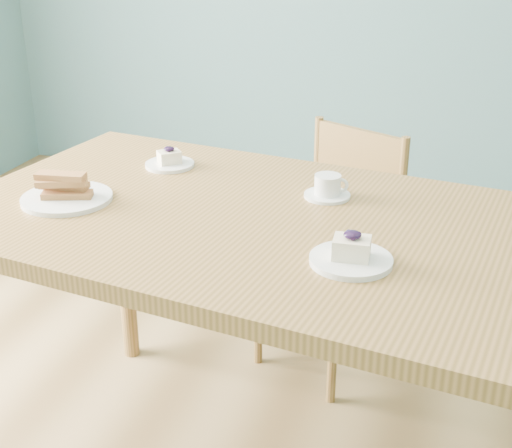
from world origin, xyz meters
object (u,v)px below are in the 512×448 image
(cheesecake_plate_near, at_px, (351,255))
(dining_chair, at_px, (332,251))
(dining_table, at_px, (262,247))
(biscotti_plate, at_px, (66,192))
(cheesecake_plate_far, at_px, (170,161))
(coffee_cup, at_px, (328,188))

(cheesecake_plate_near, bearing_deg, dining_chair, 103.30)
(dining_table, xyz_separation_m, biscotti_plate, (-0.51, -0.05, 0.11))
(dining_table, height_order, cheesecake_plate_far, cheesecake_plate_far)
(cheesecake_plate_far, xyz_separation_m, coffee_cup, (0.49, -0.10, 0.01))
(dining_chair, height_order, cheesecake_plate_far, cheesecake_plate_far)
(dining_table, distance_m, dining_chair, 0.74)
(dining_chair, distance_m, coffee_cup, 0.65)
(biscotti_plate, bearing_deg, cheesecake_plate_far, 66.34)
(dining_chair, relative_size, biscotti_plate, 3.68)
(dining_chair, distance_m, cheesecake_plate_near, 0.97)
(cheesecake_plate_near, bearing_deg, biscotti_plate, 170.10)
(cheesecake_plate_near, xyz_separation_m, coffee_cup, (-0.13, 0.36, 0.01))
(coffee_cup, bearing_deg, biscotti_plate, -168.56)
(cheesecake_plate_near, xyz_separation_m, cheesecake_plate_far, (-0.62, 0.46, -0.00))
(dining_chair, xyz_separation_m, biscotti_plate, (-0.56, -0.72, 0.42))
(dining_table, height_order, dining_chair, dining_chair)
(dining_table, distance_m, cheesecake_plate_near, 0.33)
(coffee_cup, bearing_deg, dining_chair, 90.40)
(cheesecake_plate_near, distance_m, coffee_cup, 0.38)
(cheesecake_plate_near, distance_m, cheesecake_plate_far, 0.77)
(dining_table, relative_size, dining_chair, 1.95)
(dining_table, distance_m, coffee_cup, 0.24)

